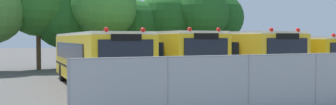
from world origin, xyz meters
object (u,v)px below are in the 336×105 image
Objects in this scene: school_bus_0 at (95,58)px; tree_7 at (222,17)px; school_bus_1 at (156,55)px; tree_5 at (166,19)px; tree_1 at (40,2)px; tree_2 at (62,18)px; tree_3 at (102,7)px; school_bus_3 at (265,56)px; tree_6 at (201,13)px; tree_4 at (136,24)px; traffic_cone at (178,105)px; school_bus_2 at (214,55)px.

tree_7 reaches higher than school_bus_0.
school_bus_1 is 13.13m from tree_5.
tree_2 is (1.60, 0.25, -1.18)m from tree_1.
tree_5 is (5.88, 1.65, -0.70)m from tree_3.
tree_5 reaches higher than school_bus_3.
school_bus_1 is 13.20m from tree_6.
tree_4 is 5.50m from tree_6.
tree_3 is 1.30× the size of tree_4.
tree_6 is at bearing -129.90° from school_bus_1.
tree_3 reaches higher than traffic_cone.
tree_6 is 1.06× the size of tree_7.
tree_7 is at bearing -6.95° from tree_5.
school_bus_3 is 1.73× the size of tree_6.
school_bus_1 is 1.67× the size of tree_7.
tree_3 reaches higher than school_bus_2.
tree_4 reaches higher than school_bus_1.
tree_1 is 1.04× the size of tree_3.
school_bus_0 is at bearing 4.63° from school_bus_1.
tree_3 is (-0.30, 9.97, 3.22)m from school_bus_1.
tree_7 is at bearing -110.03° from school_bus_3.
school_bus_3 is 1.62× the size of tree_3.
tree_3 is at bearing -89.02° from school_bus_1.
tree_7 reaches higher than traffic_cone.
school_bus_3 is at bearing 39.67° from traffic_cone.
tree_1 is at bearing -69.53° from school_bus_1.
school_bus_2 reaches higher than school_bus_3.
school_bus_2 is 1.74× the size of tree_6.
school_bus_3 is at bearing 176.39° from school_bus_2.
school_bus_0 is 13.33m from tree_4.
school_bus_0 is 1.73× the size of tree_2.
tree_1 reaches higher than school_bus_3.
school_bus_0 is at bearing -0.87° from school_bus_3.
tree_1 is 1.17× the size of tree_2.
school_bus_3 is 2.10× the size of tree_4.
tree_5 is (8.50, -0.27, 0.09)m from tree_2.
school_bus_1 is 1.57× the size of tree_6.
school_bus_1 is 15.39× the size of traffic_cone.
school_bus_2 is 11.83m from tree_4.
tree_4 is (5.80, -0.53, -0.36)m from tree_2.
school_bus_0 is 9.79m from school_bus_3.
tree_1 reaches higher than tree_6.
school_bus_3 is at bearing -56.56° from tree_3.
tree_6 is at bearing -7.55° from tree_1.
tree_7 is (5.14, -0.63, 0.26)m from tree_5.
tree_6 is at bearing -98.51° from school_bus_3.
tree_7 reaches higher than school_bus_1.
tree_5 is (10.09, -0.02, -1.09)m from tree_1.
tree_5 reaches higher than tree_2.
tree_1 is at bearing 179.91° from tree_5.
tree_5 reaches higher than school_bus_2.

